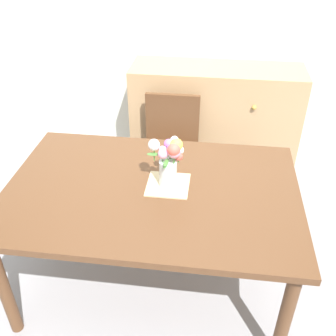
% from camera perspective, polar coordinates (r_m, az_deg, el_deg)
% --- Properties ---
extents(ground_plane, '(12.00, 12.00, 0.00)m').
position_cam_1_polar(ground_plane, '(2.76, -2.01, -15.68)').
color(ground_plane, '#939399').
extents(back_wall, '(7.00, 0.10, 2.80)m').
position_cam_1_polar(back_wall, '(3.43, 2.02, 22.40)').
color(back_wall, silver).
rests_on(back_wall, ground_plane).
extents(dining_table, '(1.66, 1.10, 0.76)m').
position_cam_1_polar(dining_table, '(2.28, -2.35, -4.60)').
color(dining_table, brown).
rests_on(dining_table, ground_plane).
extents(chair_far, '(0.42, 0.42, 0.90)m').
position_cam_1_polar(chair_far, '(3.09, 0.33, 3.37)').
color(chair_far, brown).
rests_on(chair_far, ground_plane).
extents(dresser, '(1.40, 0.47, 1.00)m').
position_cam_1_polar(dresser, '(3.47, 6.65, 6.46)').
color(dresser, tan).
rests_on(dresser, ground_plane).
extents(placemat, '(0.24, 0.24, 0.01)m').
position_cam_1_polar(placemat, '(2.24, -0.00, -2.45)').
color(placemat, '#CCB789').
rests_on(placemat, dining_table).
extents(flower_vase, '(0.20, 0.17, 0.28)m').
position_cam_1_polar(flower_vase, '(2.15, 0.23, 1.34)').
color(flower_vase, silver).
rests_on(flower_vase, placemat).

